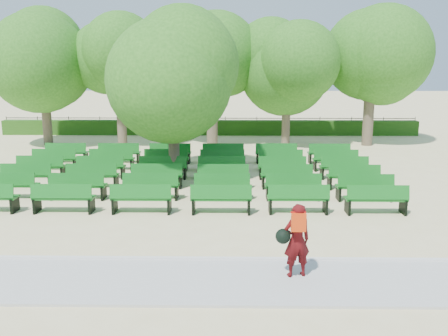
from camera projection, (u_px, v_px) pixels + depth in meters
name	position (u px, v px, depth m)	size (l,w,h in m)	color
ground	(193.00, 192.00, 17.77)	(120.00, 120.00, 0.00)	beige
paving	(166.00, 281.00, 10.53)	(30.00, 2.20, 0.06)	#B4B4AF
curb	(172.00, 259.00, 11.65)	(30.00, 0.12, 0.10)	silver
hedge	(209.00, 128.00, 31.35)	(26.00, 0.70, 0.90)	#255215
fence	(210.00, 134.00, 31.84)	(26.00, 0.10, 1.02)	black
tree_line	(206.00, 145.00, 27.54)	(21.80, 6.80, 7.04)	#32741F
bench_array	(191.00, 180.00, 19.09)	(1.88, 0.66, 1.17)	#116419
tree_among	(172.00, 70.00, 18.93)	(4.81, 4.81, 6.43)	brown
person	(296.00, 239.00, 10.55)	(0.79, 0.52, 1.61)	#460A0B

